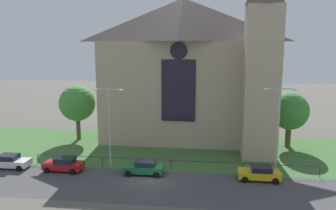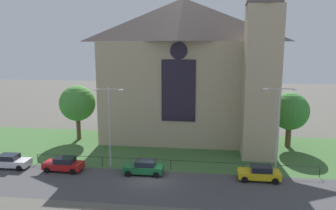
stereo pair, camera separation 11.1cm
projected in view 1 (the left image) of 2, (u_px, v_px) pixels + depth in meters
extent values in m
plane|color=#56544C|center=(165.00, 148.00, 44.10)|extent=(160.00, 160.00, 0.00)
cube|color=#424244|center=(148.00, 186.00, 32.39)|extent=(120.00, 8.00, 0.01)
cube|color=#3D6633|center=(163.00, 153.00, 42.15)|extent=(120.00, 20.00, 0.01)
cube|color=tan|center=(183.00, 90.00, 48.84)|extent=(22.00, 12.00, 14.00)
pyramid|color=#594C47|center=(183.00, 20.00, 47.07)|extent=(22.00, 12.00, 6.00)
cube|color=black|center=(178.00, 91.00, 42.82)|extent=(4.40, 0.16, 8.00)
cylinder|color=black|center=(179.00, 51.00, 41.91)|extent=(2.20, 0.15, 2.20)
cube|color=tan|center=(261.00, 84.00, 39.41)|extent=(4.00, 4.00, 18.00)
cylinder|color=black|center=(171.00, 160.00, 36.36)|extent=(31.04, 0.05, 0.05)
cylinder|color=black|center=(38.00, 159.00, 38.44)|extent=(0.07, 0.07, 1.10)
cylinder|color=black|center=(103.00, 162.00, 37.45)|extent=(0.06, 0.07, 1.10)
cylinder|color=black|center=(171.00, 165.00, 36.46)|extent=(0.06, 0.07, 1.10)
cylinder|color=black|center=(243.00, 168.00, 35.47)|extent=(0.07, 0.07, 1.10)
cylinder|color=black|center=(320.00, 172.00, 34.48)|extent=(0.06, 0.07, 1.10)
cylinder|color=brown|center=(288.00, 136.00, 44.81)|extent=(0.74, 0.74, 2.99)
sphere|color=#387F33|center=(290.00, 111.00, 44.21)|extent=(5.00, 5.00, 5.00)
cylinder|color=brown|center=(78.00, 128.00, 48.23)|extent=(0.60, 0.60, 3.39)
sphere|color=#428C38|center=(77.00, 103.00, 47.59)|extent=(5.11, 5.11, 5.11)
cylinder|color=#B2B2B7|center=(110.00, 128.00, 36.53)|extent=(0.16, 0.16, 9.02)
cylinder|color=#B2B2B7|center=(102.00, 89.00, 35.85)|extent=(1.40, 0.10, 0.10)
cylinder|color=#B2B2B7|center=(115.00, 89.00, 35.67)|extent=(1.40, 0.10, 0.10)
ellipsoid|color=white|center=(96.00, 90.00, 35.95)|extent=(0.57, 0.26, 0.20)
ellipsoid|color=white|center=(121.00, 90.00, 35.59)|extent=(0.57, 0.26, 0.20)
cylinder|color=#B2B2B7|center=(277.00, 132.00, 34.22)|extent=(0.16, 0.16, 9.39)
cylinder|color=#B2B2B7|center=(273.00, 88.00, 33.51)|extent=(1.40, 0.10, 0.10)
cylinder|color=#B2B2B7|center=(287.00, 89.00, 33.33)|extent=(1.40, 0.10, 0.10)
ellipsoid|color=white|center=(266.00, 89.00, 33.61)|extent=(0.57, 0.26, 0.20)
ellipsoid|color=white|center=(295.00, 89.00, 33.25)|extent=(0.57, 0.26, 0.20)
cube|color=silver|center=(11.00, 163.00, 37.08)|extent=(4.25, 1.93, 0.70)
cube|color=black|center=(8.00, 157.00, 36.98)|extent=(2.05, 1.66, 0.55)
cylinder|color=black|center=(28.00, 163.00, 37.87)|extent=(0.65, 0.24, 0.64)
cylinder|color=black|center=(19.00, 168.00, 36.10)|extent=(0.65, 0.24, 0.64)
cylinder|color=black|center=(3.00, 162.00, 38.15)|extent=(0.65, 0.24, 0.64)
cube|color=#B21919|center=(63.00, 165.00, 36.21)|extent=(4.24, 1.91, 0.70)
cube|color=black|center=(65.00, 160.00, 36.07)|extent=(2.04, 1.65, 0.55)
cylinder|color=black|center=(47.00, 170.00, 35.61)|extent=(0.65, 0.24, 0.64)
cylinder|color=black|center=(55.00, 164.00, 37.36)|extent=(0.65, 0.24, 0.64)
cylinder|color=black|center=(73.00, 172.00, 35.16)|extent=(0.65, 0.24, 0.64)
cylinder|color=black|center=(80.00, 166.00, 36.91)|extent=(0.65, 0.24, 0.64)
cube|color=#196033|center=(144.00, 168.00, 35.29)|extent=(4.23, 1.87, 0.70)
cube|color=black|center=(145.00, 163.00, 35.16)|extent=(2.03, 1.63, 0.55)
cylinder|color=black|center=(128.00, 174.00, 34.63)|extent=(0.64, 0.23, 0.64)
cylinder|color=black|center=(132.00, 167.00, 36.39)|extent=(0.64, 0.23, 0.64)
cylinder|color=black|center=(156.00, 175.00, 34.30)|extent=(0.64, 0.23, 0.64)
cylinder|color=black|center=(159.00, 169.00, 36.06)|extent=(0.64, 0.23, 0.64)
cube|color=gold|center=(259.00, 174.00, 33.74)|extent=(4.21, 1.82, 0.70)
cube|color=black|center=(261.00, 168.00, 33.60)|extent=(2.01, 1.61, 0.55)
cylinder|color=black|center=(245.00, 180.00, 33.09)|extent=(0.64, 0.22, 0.64)
cylinder|color=black|center=(243.00, 173.00, 34.85)|extent=(0.64, 0.22, 0.64)
cylinder|color=black|center=(275.00, 181.00, 32.73)|extent=(0.64, 0.22, 0.64)
cylinder|color=black|center=(272.00, 174.00, 34.48)|extent=(0.64, 0.22, 0.64)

